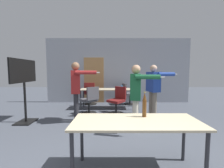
# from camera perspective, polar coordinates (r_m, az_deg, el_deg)

# --- Properties ---
(back_wall) EXTENTS (6.49, 0.12, 2.90)m
(back_wall) POSITION_cam_1_polar(r_m,az_deg,el_deg) (6.87, 1.94, 4.96)
(back_wall) COLOR #A3A8B2
(back_wall) RESTS_ON ground_plane
(conference_table_near) EXTENTS (1.75, 0.70, 0.75)m
(conference_table_near) POSITION_cam_1_polar(r_m,az_deg,el_deg) (2.17, 8.97, -15.47)
(conference_table_near) COLOR #C6B793
(conference_table_near) RESTS_ON ground_plane
(conference_table_far) EXTENTS (2.24, 0.67, 0.75)m
(conference_table_far) POSITION_cam_1_polar(r_m,az_deg,el_deg) (5.77, -1.09, -2.55)
(conference_table_far) COLOR #C6B793
(conference_table_far) RESTS_ON ground_plane
(tv_screen) EXTENTS (0.44, 1.19, 1.76)m
(tv_screen) POSITION_cam_1_polar(r_m,az_deg,el_deg) (4.77, -30.63, 0.60)
(tv_screen) COLOR black
(tv_screen) RESTS_ON ground_plane
(person_center_tall) EXTENTS (0.71, 0.72, 1.58)m
(person_center_tall) POSITION_cam_1_polar(r_m,az_deg,el_deg) (3.60, 9.08, -2.86)
(person_center_tall) COLOR beige
(person_center_tall) RESTS_ON ground_plane
(person_right_polo) EXTENTS (0.85, 0.62, 1.68)m
(person_right_polo) POSITION_cam_1_polar(r_m,az_deg,el_deg) (4.34, -13.57, -0.73)
(person_right_polo) COLOR #28282D
(person_right_polo) RESTS_ON ground_plane
(person_far_watching) EXTENTS (0.88, 0.68, 1.63)m
(person_far_watching) POSITION_cam_1_polar(r_m,az_deg,el_deg) (4.91, 15.38, -0.69)
(person_far_watching) COLOR slate
(person_far_watching) RESTS_ON ground_plane
(office_chair_far_left) EXTENTS (0.67, 0.69, 0.90)m
(office_chair_far_left) POSITION_cam_1_polar(r_m,az_deg,el_deg) (5.11, 1.91, -6.61)
(office_chair_far_left) COLOR black
(office_chair_far_left) RESTS_ON ground_plane
(office_chair_side_rolled) EXTENTS (0.62, 0.56, 0.92)m
(office_chair_side_rolled) POSITION_cam_1_polar(r_m,az_deg,el_deg) (6.52, 6.11, -4.02)
(office_chair_side_rolled) COLOR black
(office_chair_side_rolled) RESTS_ON ground_plane
(office_chair_near_pushed) EXTENTS (0.52, 0.56, 0.96)m
(office_chair_near_pushed) POSITION_cam_1_polar(r_m,az_deg,el_deg) (6.49, -8.42, -3.82)
(office_chair_near_pushed) COLOR black
(office_chair_near_pushed) RESTS_ON ground_plane
(office_chair_far_right) EXTENTS (0.68, 0.69, 0.93)m
(office_chair_far_right) POSITION_cam_1_polar(r_m,az_deg,el_deg) (5.07, -8.54, -6.54)
(office_chair_far_right) COLOR black
(office_chair_far_right) RESTS_ON ground_plane
(beer_bottle) EXTENTS (0.06, 0.06, 0.37)m
(beer_bottle) POSITION_cam_1_polar(r_m,az_deg,el_deg) (2.29, 12.12, -7.88)
(beer_bottle) COLOR #563314
(beer_bottle) RESTS_ON conference_table_near
(drink_cup) EXTENTS (0.08, 0.08, 0.12)m
(drink_cup) POSITION_cam_1_polar(r_m,az_deg,el_deg) (5.90, 3.53, -1.17)
(drink_cup) COLOR #2866A3
(drink_cup) RESTS_ON conference_table_far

